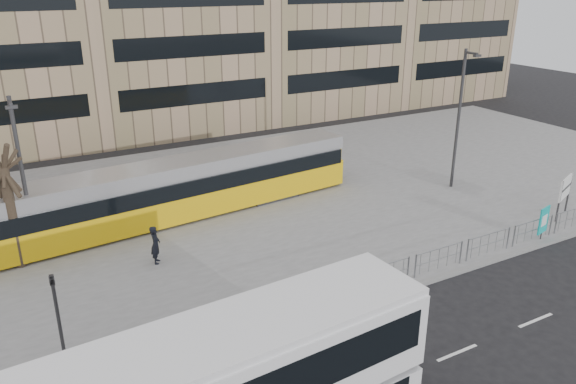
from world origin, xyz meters
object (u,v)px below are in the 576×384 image
traffic_light_west (56,306)px  lamp_post_east (460,114)px  ad_panel (544,221)px  lamp_post_west (22,174)px  station_sign (565,189)px  pedestrian (155,245)px  tram (124,201)px

traffic_light_west → lamp_post_east: 24.03m
ad_panel → lamp_post_west: (-21.59, 9.73, 3.08)m
station_sign → pedestrian: (-20.26, 5.39, -0.67)m
pedestrian → lamp_post_west: size_ratio=0.24×
pedestrian → lamp_post_east: size_ratio=0.21×
ad_panel → lamp_post_east: lamp_post_east is taller
ad_panel → traffic_light_west: (-21.65, 1.70, 0.99)m
tram → station_sign: (20.54, -9.52, 0.00)m
traffic_light_west → pedestrian: bearing=53.1°
tram → traffic_light_west: traffic_light_west is taller
tram → station_sign: tram is taller
pedestrian → lamp_post_east: 18.88m
pedestrian → lamp_post_west: 6.35m
station_sign → tram: bearing=133.9°
traffic_light_west → lamp_post_west: lamp_post_west is taller
ad_panel → tram: bearing=134.3°
lamp_post_west → lamp_post_east: (23.12, -2.20, 0.41)m
lamp_post_west → ad_panel: bearing=-24.3°
pedestrian → traffic_light_west: size_ratio=0.57×
tram → ad_panel: 20.39m
tram → traffic_light_west: bearing=-121.3°
station_sign → traffic_light_west: (-24.93, 0.37, 0.43)m
ad_panel → pedestrian: 18.26m
station_sign → traffic_light_west: size_ratio=0.72×
ad_panel → traffic_light_west: traffic_light_west is taller
ad_panel → pedestrian: bearing=144.8°
tram → pedestrian: 4.19m
lamp_post_east → tram: bearing=170.0°
tram → lamp_post_west: 5.13m
lamp_post_west → tram: bearing=14.6°
tram → ad_panel: size_ratio=15.71×
traffic_light_west → tram: bearing=70.4°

